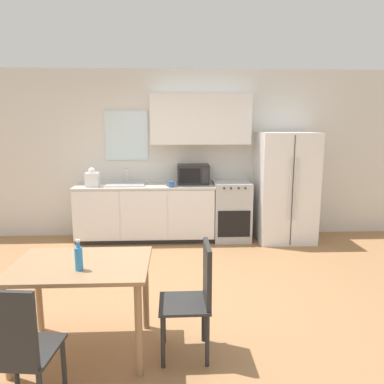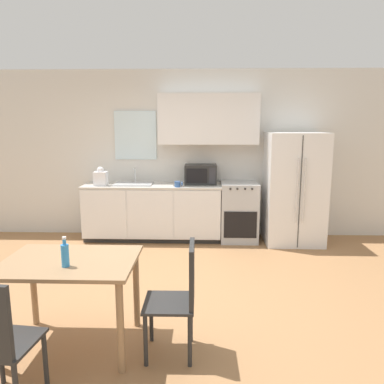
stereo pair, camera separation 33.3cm
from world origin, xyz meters
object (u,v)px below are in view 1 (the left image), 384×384
(dining_chair_near, at_px, (15,346))
(microwave, at_px, (193,174))
(refrigerator, at_px, (285,187))
(drink_bottle, at_px, (79,258))
(dining_chair_side, at_px, (196,292))
(oven_range, at_px, (231,211))
(coffee_mug, at_px, (172,184))
(dining_table, at_px, (82,277))

(dining_chair_near, bearing_deg, microwave, 78.08)
(microwave, height_order, dining_chair_near, microwave)
(refrigerator, height_order, drink_bottle, refrigerator)
(dining_chair_side, relative_size, drink_bottle, 3.88)
(oven_range, bearing_deg, refrigerator, -4.92)
(coffee_mug, xyz_separation_m, dining_chair_near, (-0.91, -3.54, -0.40))
(oven_range, xyz_separation_m, microwave, (-0.61, 0.10, 0.58))
(refrigerator, xyz_separation_m, dining_chair_side, (-1.58, -2.99, -0.32))
(oven_range, distance_m, dining_table, 3.41)
(dining_chair_side, bearing_deg, refrigerator, -28.46)
(refrigerator, bearing_deg, coffee_mug, -175.73)
(oven_range, xyz_separation_m, dining_table, (-1.65, -2.98, 0.18))
(refrigerator, relative_size, dining_table, 1.60)
(dining_table, relative_size, drink_bottle, 4.48)
(dining_chair_near, bearing_deg, dining_table, 80.42)
(drink_bottle, bearing_deg, refrigerator, 50.99)
(oven_range, height_order, refrigerator, refrigerator)
(coffee_mug, bearing_deg, refrigerator, 4.27)
(refrigerator, height_order, microwave, refrigerator)
(refrigerator, relative_size, microwave, 3.40)
(drink_bottle, bearing_deg, microwave, 72.47)
(refrigerator, xyz_separation_m, dining_chair_near, (-2.71, -3.67, -0.32))
(coffee_mug, relative_size, dining_chair_side, 0.13)
(dining_table, bearing_deg, coffee_mug, 75.96)
(refrigerator, distance_m, microwave, 1.47)
(microwave, xyz_separation_m, coffee_mug, (-0.34, -0.30, -0.11))
(coffee_mug, distance_m, dining_chair_side, 2.89)
(dining_table, height_order, dining_chair_near, dining_chair_near)
(oven_range, relative_size, dining_chair_side, 1.01)
(microwave, height_order, dining_table, microwave)
(coffee_mug, bearing_deg, dining_chair_side, -85.56)
(microwave, distance_m, coffee_mug, 0.47)
(dining_table, xyz_separation_m, drink_bottle, (0.02, -0.14, 0.21))
(coffee_mug, bearing_deg, dining_table, -104.04)
(dining_table, bearing_deg, oven_range, 61.04)
(oven_range, xyz_separation_m, refrigerator, (0.84, -0.07, 0.39))
(oven_range, distance_m, coffee_mug, 1.08)
(microwave, xyz_separation_m, dining_chair_near, (-1.25, -3.84, -0.51))
(dining_chair_near, bearing_deg, drink_bottle, 75.35)
(oven_range, distance_m, dining_chair_side, 3.15)
(coffee_mug, relative_size, dining_table, 0.12)
(microwave, height_order, dining_chair_side, microwave)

